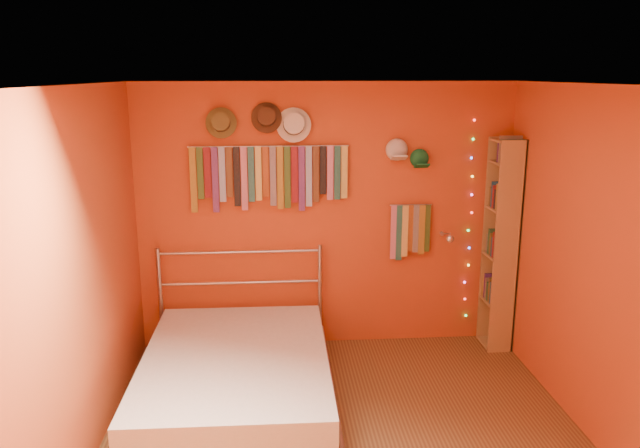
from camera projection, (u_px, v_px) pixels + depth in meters
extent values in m
plane|color=brown|center=(347.00, 443.00, 4.45)|extent=(3.50, 3.50, 0.00)
cube|color=#A7401A|center=(326.00, 217.00, 5.85)|extent=(3.50, 0.02, 2.50)
cube|color=#A7401A|center=(601.00, 270.00, 4.29)|extent=(0.02, 3.50, 2.50)
cube|color=#A7401A|center=(80.00, 283.00, 4.02)|extent=(0.02, 3.50, 2.50)
cube|color=white|center=(351.00, 85.00, 3.86)|extent=(3.50, 3.50, 0.02)
cylinder|color=#AEAEB2|center=(269.00, 146.00, 5.60)|extent=(1.45, 0.01, 0.01)
cube|color=olive|center=(193.00, 180.00, 5.61)|extent=(0.06, 0.01, 0.60)
cube|color=#295221|center=(200.00, 173.00, 5.59)|extent=(0.06, 0.01, 0.47)
cube|color=maroon|center=(207.00, 173.00, 5.59)|extent=(0.06, 0.01, 0.46)
cube|color=#481C70|center=(215.00, 180.00, 5.63)|extent=(0.06, 0.01, 0.60)
cube|color=#738ECD|center=(222.00, 175.00, 5.61)|extent=(0.06, 0.01, 0.50)
cube|color=#4F321A|center=(229.00, 172.00, 5.61)|extent=(0.06, 0.01, 0.46)
cube|color=black|center=(237.00, 177.00, 5.63)|extent=(0.06, 0.01, 0.54)
cube|color=#AE5779|center=(244.00, 179.00, 5.64)|extent=(0.06, 0.01, 0.58)
cube|color=#1A535D|center=(251.00, 175.00, 5.63)|extent=(0.06, 0.01, 0.50)
cube|color=#CDB752|center=(259.00, 174.00, 5.64)|extent=(0.06, 0.01, 0.49)
cube|color=maroon|center=(266.00, 172.00, 5.64)|extent=(0.06, 0.01, 0.46)
cube|color=navy|center=(273.00, 177.00, 5.65)|extent=(0.06, 0.01, 0.54)
cube|color=olive|center=(280.00, 178.00, 5.67)|extent=(0.06, 0.01, 0.58)
cube|color=#244C1E|center=(287.00, 178.00, 5.67)|extent=(0.06, 0.01, 0.57)
cube|color=maroon|center=(295.00, 175.00, 5.66)|extent=(0.06, 0.01, 0.52)
cube|color=#451B6E|center=(302.00, 179.00, 5.68)|extent=(0.06, 0.01, 0.60)
cube|color=#7798D4|center=(309.00, 177.00, 5.68)|extent=(0.06, 0.01, 0.55)
cube|color=#4B2B19|center=(316.00, 174.00, 5.67)|extent=(0.06, 0.01, 0.51)
cube|color=black|center=(323.00, 170.00, 5.68)|extent=(0.06, 0.01, 0.44)
cube|color=#BF5F97|center=(330.00, 173.00, 5.69)|extent=(0.06, 0.01, 0.50)
cube|color=#175351|center=(337.00, 173.00, 5.69)|extent=(0.06, 0.01, 0.49)
cube|color=#B7B249|center=(344.00, 172.00, 5.70)|extent=(0.06, 0.01, 0.49)
cylinder|color=#AEAEB2|center=(411.00, 205.00, 5.83)|extent=(0.40, 0.01, 0.01)
cube|color=#BF5F8E|center=(394.00, 233.00, 5.87)|extent=(0.06, 0.01, 0.52)
cube|color=#175353|center=(399.00, 233.00, 5.87)|extent=(0.06, 0.01, 0.53)
cube|color=tan|center=(405.00, 231.00, 5.87)|extent=(0.06, 0.01, 0.50)
cube|color=brown|center=(410.00, 228.00, 5.88)|extent=(0.06, 0.01, 0.45)
cube|color=navy|center=(416.00, 229.00, 5.88)|extent=(0.06, 0.01, 0.46)
cube|color=brown|center=(422.00, 230.00, 5.88)|extent=(0.06, 0.01, 0.48)
cube|color=#2B4A1D|center=(427.00, 228.00, 5.89)|extent=(0.06, 0.01, 0.46)
cylinder|color=brown|center=(221.00, 123.00, 5.51)|extent=(0.28, 0.07, 0.27)
cylinder|color=brown|center=(221.00, 122.00, 5.46)|extent=(0.16, 0.14, 0.18)
cylinder|color=#332314|center=(221.00, 123.00, 5.49)|extent=(0.17, 0.06, 0.17)
cylinder|color=#472A19|center=(267.00, 118.00, 5.53)|extent=(0.27, 0.07, 0.27)
cylinder|color=#472A19|center=(266.00, 117.00, 5.48)|extent=(0.16, 0.13, 0.18)
cylinder|color=black|center=(266.00, 117.00, 5.51)|extent=(0.17, 0.05, 0.17)
cylinder|color=silver|center=(294.00, 125.00, 5.56)|extent=(0.31, 0.08, 0.31)
cylinder|color=silver|center=(294.00, 124.00, 5.51)|extent=(0.18, 0.15, 0.20)
cylinder|color=black|center=(294.00, 124.00, 5.54)|extent=(0.19, 0.06, 0.19)
ellipsoid|color=silver|center=(397.00, 150.00, 5.70)|extent=(0.19, 0.15, 0.19)
cube|color=silver|center=(399.00, 158.00, 5.60)|extent=(0.14, 0.10, 0.06)
ellipsoid|color=#176936|center=(419.00, 158.00, 5.74)|extent=(0.18, 0.13, 0.18)
cube|color=#176936|center=(422.00, 166.00, 5.64)|extent=(0.13, 0.09, 0.05)
sphere|color=#FF3333|center=(474.00, 120.00, 5.70)|extent=(0.02, 0.02, 0.02)
sphere|color=#33FF4C|center=(473.00, 139.00, 5.74)|extent=(0.02, 0.02, 0.02)
sphere|color=#4C66FF|center=(471.00, 158.00, 5.78)|extent=(0.02, 0.02, 0.02)
sphere|color=yellow|center=(472.00, 176.00, 5.83)|extent=(0.02, 0.02, 0.02)
sphere|color=#FF4CCC|center=(472.00, 195.00, 5.87)|extent=(0.02, 0.02, 0.02)
sphere|color=#FF3333|center=(472.00, 213.00, 5.91)|extent=(0.02, 0.02, 0.02)
sphere|color=#33FF4C|center=(468.00, 230.00, 5.95)|extent=(0.02, 0.02, 0.02)
sphere|color=#4C66FF|center=(469.00, 248.00, 5.99)|extent=(0.02, 0.02, 0.02)
sphere|color=yellow|center=(468.00, 265.00, 6.03)|extent=(0.02, 0.02, 0.02)
sphere|color=#FF4CCC|center=(465.00, 282.00, 6.07)|extent=(0.02, 0.02, 0.02)
sphere|color=#FF3333|center=(465.00, 299.00, 6.11)|extent=(0.02, 0.02, 0.02)
sphere|color=#33FF4C|center=(466.00, 316.00, 6.16)|extent=(0.02, 0.02, 0.02)
cylinder|color=#AEAEB2|center=(442.00, 234.00, 5.96)|extent=(0.04, 0.03, 0.04)
cylinder|color=#AEAEB2|center=(446.00, 234.00, 5.82)|extent=(0.02, 0.27, 0.09)
sphere|color=white|center=(450.00, 239.00, 5.69)|extent=(0.08, 0.08, 0.08)
cube|color=#AB824D|center=(507.00, 250.00, 5.66)|extent=(0.24, 0.02, 2.00)
cube|color=#AB824D|center=(495.00, 241.00, 5.97)|extent=(0.24, 0.02, 2.00)
cube|color=#AB824D|center=(513.00, 245.00, 5.83)|extent=(0.02, 0.34, 2.00)
cube|color=#AB824D|center=(494.00, 343.00, 6.05)|extent=(0.24, 0.32, 0.02)
cube|color=#AB824D|center=(497.00, 301.00, 5.95)|extent=(0.24, 0.32, 0.02)
cube|color=#AB824D|center=(500.00, 256.00, 5.84)|extent=(0.24, 0.32, 0.02)
cube|color=#AB824D|center=(503.00, 209.00, 5.74)|extent=(0.24, 0.32, 0.02)
cube|color=#AB824D|center=(506.00, 163.00, 5.63)|extent=(0.24, 0.32, 0.02)
cube|color=#AB824D|center=(508.00, 141.00, 5.59)|extent=(0.24, 0.32, 0.02)
cylinder|color=#AEAEB2|center=(161.00, 300.00, 5.81)|extent=(0.04, 0.04, 1.01)
cylinder|color=#AEAEB2|center=(320.00, 296.00, 5.92)|extent=(0.04, 0.04, 1.01)
cylinder|color=#AEAEB2|center=(242.00, 311.00, 5.90)|extent=(1.49, 0.03, 0.03)
cylinder|color=#AEAEB2|center=(241.00, 283.00, 5.83)|extent=(1.49, 0.03, 0.03)
cylinder|color=#AEAEB2|center=(240.00, 252.00, 5.76)|extent=(1.49, 0.03, 0.03)
cube|color=beige|center=(236.00, 378.00, 4.90)|extent=(1.45, 2.04, 0.40)
cylinder|color=#AEAEB2|center=(140.00, 384.00, 4.85)|extent=(0.06, 2.02, 0.03)
cylinder|color=#AEAEB2|center=(330.00, 377.00, 4.96)|extent=(0.06, 2.02, 0.03)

